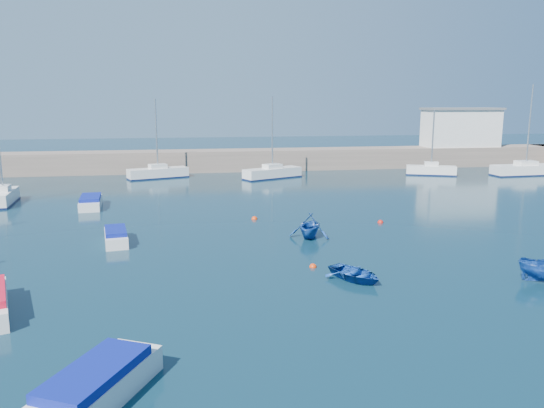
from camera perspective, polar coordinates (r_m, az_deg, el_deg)
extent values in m
plane|color=#0C2836|center=(24.84, 9.31, -9.83)|extent=(220.00, 220.00, 0.00)
cube|color=#716156|center=(68.77, -3.09, 4.76)|extent=(96.00, 4.50, 2.60)
cube|color=silver|center=(77.77, 19.63, 7.67)|extent=(10.00, 4.00, 5.00)
cube|color=silver|center=(51.38, -26.89, 0.63)|extent=(2.00, 5.60, 1.15)
cylinder|color=#B7BABC|center=(50.92, -27.26, 4.76)|extent=(0.18, 0.18, 6.32)
cube|color=silver|center=(62.76, -12.16, 3.26)|extent=(7.08, 4.09, 1.16)
cylinder|color=#B7BABC|center=(62.33, -12.33, 7.37)|extent=(0.17, 0.17, 7.86)
cube|color=silver|center=(61.29, 0.04, 3.33)|extent=(7.22, 4.83, 1.17)
cylinder|color=#B7BABC|center=(60.84, 0.04, 7.67)|extent=(0.17, 0.17, 8.12)
cube|color=silver|center=(66.75, 16.73, 3.48)|extent=(5.95, 3.66, 1.13)
cylinder|color=#B7BABC|center=(66.38, 16.91, 6.80)|extent=(0.17, 0.17, 6.63)
cube|color=silver|center=(70.80, 25.60, 3.32)|extent=(8.31, 2.64, 1.24)
cylinder|color=#B7BABC|center=(70.38, 25.96, 7.63)|extent=(0.18, 0.18, 9.46)
cube|color=silver|center=(34.77, -16.44, -3.50)|extent=(1.88, 3.92, 0.67)
cube|color=navy|center=(34.66, -16.48, -2.76)|extent=(1.67, 2.98, 0.25)
cube|color=silver|center=(47.03, -18.91, 0.09)|extent=(2.07, 4.83, 0.70)
cube|color=navy|center=(46.95, -18.95, 0.67)|extent=(1.88, 3.65, 0.26)
cube|color=silver|center=(17.34, -18.41, -18.44)|extent=(3.75, 5.09, 0.83)
cube|color=navy|center=(17.07, -18.53, -16.77)|extent=(3.11, 3.98, 0.31)
imported|color=#154093|center=(26.96, 8.92, -7.42)|extent=(3.39, 3.73, 0.63)
imported|color=#154093|center=(34.63, 4.09, -2.33)|extent=(3.66, 3.87, 1.61)
sphere|color=red|center=(28.76, 4.43, -6.79)|extent=(0.40, 0.40, 0.40)
sphere|color=#B7170D|center=(39.67, 11.58, -2.00)|extent=(0.44, 0.44, 0.44)
sphere|color=red|center=(40.06, -1.90, -1.65)|extent=(0.47, 0.47, 0.47)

